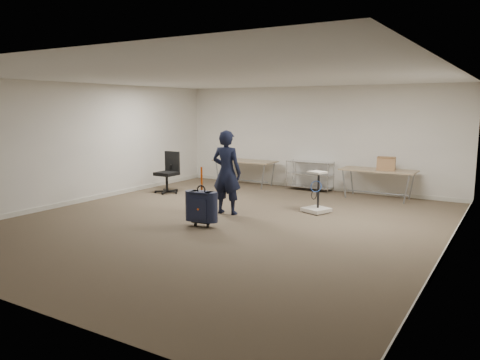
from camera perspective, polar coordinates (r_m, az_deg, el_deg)
The scene contains 10 objects.
ground at distance 9.24m, azimuth -1.74°, elevation -5.18°, with size 9.00×9.00×0.00m, color #4E402F.
room_shell at distance 10.38m, azimuth 2.41°, elevation -3.32°, with size 8.00×9.00×9.00m.
folding_table_left at distance 13.41m, azimuth 0.61°, elevation 2.19°, with size 1.80×0.75×0.73m.
folding_table_right at distance 11.95m, azimuth 16.50°, elevation 0.99°, with size 1.80×0.75×0.73m.
wire_shelf at distance 12.82m, azimuth 8.51°, elevation 0.71°, with size 1.22×0.47×0.80m.
person at distance 9.82m, azimuth -1.64°, elevation 0.94°, with size 0.65×0.42×1.77m, color black.
suitcase at distance 8.84m, azimuth -4.72°, elevation -3.26°, with size 0.45×0.30×1.14m.
office_chair at distance 12.48m, azimuth -8.78°, elevation -0.05°, with size 0.65×0.65×1.08m.
equipment_cart at distance 10.17m, azimuth 9.31°, elevation -2.63°, with size 0.63×0.63×0.89m.
cardboard_box at distance 11.86m, azimuth 17.39°, elevation 1.92°, with size 0.42×0.32×0.32m, color olive.
Camera 1 is at (4.88, -7.51, 2.25)m, focal length 35.00 mm.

